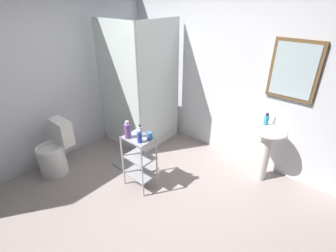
% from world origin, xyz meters
% --- Properties ---
extents(ground_plane, '(4.20, 4.20, 0.02)m').
position_xyz_m(ground_plane, '(0.00, 0.00, -0.01)').
color(ground_plane, gray).
extents(wall_back, '(4.20, 0.14, 2.50)m').
position_xyz_m(wall_back, '(0.01, 1.85, 1.25)').
color(wall_back, silver).
rests_on(wall_back, ground_plane).
extents(wall_left, '(0.10, 4.20, 2.50)m').
position_xyz_m(wall_left, '(-1.85, 0.00, 1.25)').
color(wall_left, silver).
rests_on(wall_left, ground_plane).
extents(shower_stall, '(0.92, 0.92, 2.00)m').
position_xyz_m(shower_stall, '(-1.19, 1.18, 0.46)').
color(shower_stall, white).
rests_on(shower_stall, ground_plane).
extents(pedestal_sink, '(0.46, 0.37, 0.81)m').
position_xyz_m(pedestal_sink, '(0.81, 1.52, 0.58)').
color(pedestal_sink, white).
rests_on(pedestal_sink, ground_plane).
extents(sink_faucet, '(0.03, 0.03, 0.10)m').
position_xyz_m(sink_faucet, '(0.81, 1.64, 0.86)').
color(sink_faucet, silver).
rests_on(sink_faucet, pedestal_sink).
extents(toilet, '(0.37, 0.49, 0.76)m').
position_xyz_m(toilet, '(-1.48, -0.23, 0.31)').
color(toilet, white).
rests_on(toilet, ground_plane).
extents(storage_cart, '(0.38, 0.28, 0.74)m').
position_xyz_m(storage_cart, '(-0.34, 0.33, 0.44)').
color(storage_cart, silver).
rests_on(storage_cart, ground_plane).
extents(hand_soap_bottle, '(0.06, 0.06, 0.16)m').
position_xyz_m(hand_soap_bottle, '(0.74, 1.55, 0.88)').
color(hand_soap_bottle, '#389ED1').
rests_on(hand_soap_bottle, pedestal_sink).
extents(shampoo_bottle_blue, '(0.06, 0.06, 0.16)m').
position_xyz_m(shampoo_bottle_blue, '(-0.25, 0.28, 0.81)').
color(shampoo_bottle_blue, '#2D49BB').
rests_on(shampoo_bottle_blue, storage_cart).
extents(lotion_bottle_white, '(0.06, 0.06, 0.16)m').
position_xyz_m(lotion_bottle_white, '(-0.34, 0.37, 0.81)').
color(lotion_bottle_white, white).
rests_on(lotion_bottle_white, storage_cart).
extents(conditioner_bottle_purple, '(0.08, 0.08, 0.22)m').
position_xyz_m(conditioner_bottle_purple, '(-0.44, 0.26, 0.84)').
color(conditioner_bottle_purple, '#7E53A3').
rests_on(conditioner_bottle_purple, storage_cart).
extents(rinse_cup, '(0.07, 0.07, 0.09)m').
position_xyz_m(rinse_cup, '(-0.21, 0.40, 0.78)').
color(rinse_cup, '#3870B2').
rests_on(rinse_cup, storage_cart).
extents(bath_mat, '(0.60, 0.40, 0.02)m').
position_xyz_m(bath_mat, '(-0.70, 0.56, 0.01)').
color(bath_mat, gray).
rests_on(bath_mat, ground_plane).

